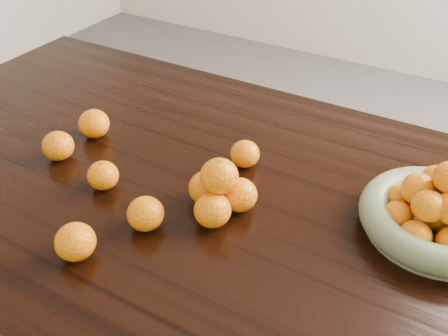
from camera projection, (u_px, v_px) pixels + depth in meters
The scene contains 9 objects.
dining_table at pixel (234, 225), 1.14m from camera, with size 2.00×1.00×0.75m.
fruit_bowl at pixel (439, 213), 0.97m from camera, with size 0.30×0.30×0.16m.
orange_pyramid at pixel (219, 192), 1.02m from camera, with size 0.15×0.15×0.13m.
loose_orange_0 at pixel (103, 175), 1.09m from camera, with size 0.07×0.07×0.06m, color orange.
loose_orange_1 at pixel (75, 242), 0.92m from camera, with size 0.08×0.08×0.07m, color orange.
loose_orange_2 at pixel (146, 214), 0.99m from camera, with size 0.07×0.07×0.07m, color orange.
loose_orange_3 at pixel (94, 124), 1.26m from camera, with size 0.08×0.08×0.07m, color orange.
loose_orange_4 at pixel (245, 154), 1.16m from camera, with size 0.07×0.07×0.06m, color orange.
loose_orange_5 at pixel (58, 146), 1.18m from camera, with size 0.08×0.08×0.07m, color orange.
Camera 1 is at (0.40, -0.74, 1.44)m, focal length 40.00 mm.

